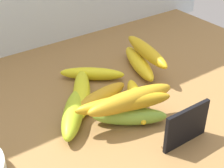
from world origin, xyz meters
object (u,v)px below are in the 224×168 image
chalkboard_sign (186,127)px  banana_0 (130,116)px  banana_4 (96,100)px  banana_5 (72,113)px  banana_6 (139,63)px  banana_3 (137,100)px  banana_9 (124,103)px  banana_7 (147,51)px  banana_8 (131,99)px  banana_1 (92,74)px  banana_2 (82,93)px

chalkboard_sign → banana_0: size_ratio=0.69×
chalkboard_sign → banana_4: bearing=111.6°
banana_5 → banana_6: 27.44cm
chalkboard_sign → banana_5: 24.15cm
banana_3 → banana_9: bearing=-150.8°
banana_3 → banana_6: 17.23cm
banana_7 → banana_8: bearing=-138.2°
banana_1 → banana_8: (-2.68, -19.74, 4.29)cm
chalkboard_sign → banana_3: (-0.26, 15.00, -2.18)cm
banana_9 → banana_1: bearing=77.0°
banana_5 → banana_6: bearing=19.4°
banana_2 → banana_5: (-5.71, -5.68, 0.14)cm
banana_5 → banana_7: 28.42cm
banana_6 → banana_2: bearing=-170.4°
banana_3 → banana_4: size_ratio=0.91×
banana_1 → banana_6: bearing=-12.7°
banana_4 → banana_6: banana_6 is taller
chalkboard_sign → banana_1: size_ratio=0.66×
banana_0 → banana_8: 4.06cm
banana_0 → banana_9: size_ratio=0.77×
banana_5 → banana_1: bearing=43.7°
banana_9 → banana_4: bearing=97.9°
chalkboard_sign → banana_6: chalkboard_sign is taller
banana_1 → chalkboard_sign: bearing=-85.9°
banana_1 → banana_3: 16.14cm
banana_6 → banana_8: 23.45cm
banana_3 → chalkboard_sign: bearing=-89.0°
banana_5 → banana_7: (27.11, 7.67, 3.69)cm
banana_6 → banana_4: bearing=-157.4°
banana_3 → banana_4: (-7.73, 5.14, 0.27)cm
banana_6 → chalkboard_sign: bearing=-111.4°
banana_5 → banana_2: bearing=44.8°
banana_0 → banana_1: banana_0 is taller
banana_0 → banana_4: (-2.58, 9.09, 0.00)cm
banana_3 → banana_8: (-4.66, -3.72, 4.30)cm
banana_0 → banana_9: bearing=166.9°
banana_2 → banana_6: size_ratio=1.03×
banana_0 → banana_6: 23.61cm
banana_4 → banana_7: size_ratio=0.96×
banana_1 → banana_6: banana_6 is taller
banana_1 → banana_4: 12.30cm
banana_5 → banana_6: size_ratio=0.93×
banana_6 → banana_7: 4.26cm
banana_6 → banana_7: size_ratio=0.96×
banana_7 → banana_5: bearing=-164.2°
chalkboard_sign → banana_4: chalkboard_sign is taller
banana_7 → banana_9: banana_7 is taller
banana_3 → banana_5: size_ratio=0.99×
banana_3 → banana_1: bearing=97.1°
banana_1 → banana_6: 13.57cm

